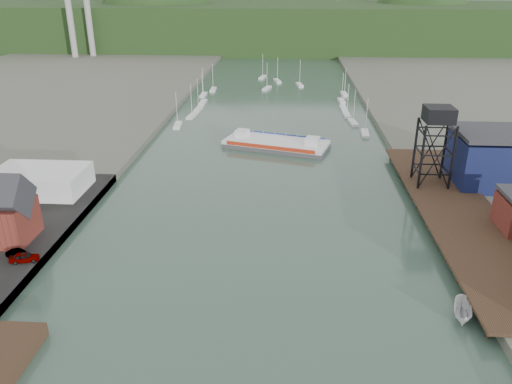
# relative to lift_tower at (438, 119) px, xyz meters

# --- Properties ---
(east_pier) EXTENTS (14.00, 70.00, 2.45)m
(east_pier) POSITION_rel_lift_tower_xyz_m (2.00, -13.00, -13.75)
(east_pier) COLOR black
(east_pier) RESTS_ON ground
(white_shed) EXTENTS (18.00, 12.00, 4.50)m
(white_shed) POSITION_rel_lift_tower_xyz_m (-79.00, -8.00, -11.80)
(white_shed) COLOR silver
(white_shed) RESTS_ON west_quay
(lift_tower) EXTENTS (6.50, 6.50, 16.00)m
(lift_tower) POSITION_rel_lift_tower_xyz_m (0.00, 0.00, 0.00)
(lift_tower) COLOR black
(lift_tower) RESTS_ON east_pier
(blue_shed) EXTENTS (20.50, 14.50, 11.30)m
(blue_shed) POSITION_rel_lift_tower_xyz_m (15.00, 2.00, -8.59)
(blue_shed) COLOR #0C1136
(blue_shed) RESTS_ON east_land
(marina_sailboats) EXTENTS (57.71, 92.65, 0.90)m
(marina_sailboats) POSITION_rel_lift_tower_xyz_m (-34.92, 80.46, -15.30)
(marina_sailboats) COLOR silver
(marina_sailboats) RESTS_ON ground
(smokestacks) EXTENTS (11.20, 8.20, 60.00)m
(smokestacks) POSITION_rel_lift_tower_xyz_m (-141.00, 174.50, 14.35)
(smokestacks) COLOR #969591
(smokestacks) RESTS_ON ground
(distant_hills) EXTENTS (500.00, 120.00, 80.00)m
(distant_hills) POSITION_rel_lift_tower_xyz_m (-38.98, 243.35, -5.27)
(distant_hills) COLOR #1C3116
(distant_hills) RESTS_ON ground
(chain_ferry) EXTENTS (28.77, 17.97, 3.86)m
(chain_ferry) POSITION_rel_lift_tower_xyz_m (-32.42, 27.75, -14.54)
(chain_ferry) COLOR #434345
(chain_ferry) RESTS_ON ground
(motorboat) EXTENTS (3.76, 6.34, 2.30)m
(motorboat) POSITION_rel_lift_tower_xyz_m (-6.16, -42.59, -14.50)
(motorboat) COLOR silver
(motorboat) RESTS_ON ground
(car_west_a) EXTENTS (4.62, 2.80, 1.47)m
(car_west_a) POSITION_rel_lift_tower_xyz_m (-69.00, -34.74, -13.31)
(car_west_a) COLOR #999999
(car_west_a) RESTS_ON west_quay
(car_west_b) EXTENTS (4.50, 2.76, 1.40)m
(car_west_b) POSITION_rel_lift_tower_xyz_m (-70.19, -34.00, -13.35)
(car_west_b) COLOR #999999
(car_west_b) RESTS_ON west_quay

